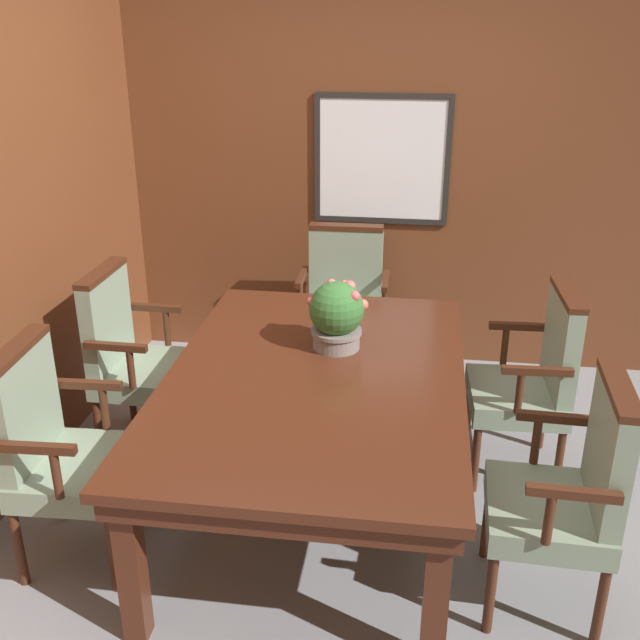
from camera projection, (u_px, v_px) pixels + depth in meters
name	position (u px, v px, depth m)	size (l,w,h in m)	color
ground_plane	(327.00, 520.00, 3.54)	(14.00, 14.00, 0.00)	gray
wall_back	(367.00, 178.00, 4.77)	(7.20, 0.08, 2.45)	brown
dining_table	(315.00, 391.00, 3.39)	(1.33, 1.99, 0.72)	#4C2314
chair_head_far	(344.00, 300.00, 4.66)	(0.56, 0.47, 1.00)	#472314
chair_right_near	(571.00, 488.00, 2.86)	(0.48, 0.56, 1.00)	#472314
chair_left_near	(58.00, 446.00, 3.13)	(0.49, 0.57, 1.00)	#472314
chair_right_far	(533.00, 376.00, 3.72)	(0.49, 0.57, 1.00)	#472314
chair_left_far	(131.00, 352.00, 3.97)	(0.47, 0.56, 1.00)	#472314
potted_plant	(337.00, 315.00, 3.55)	(0.29, 0.28, 0.33)	gray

